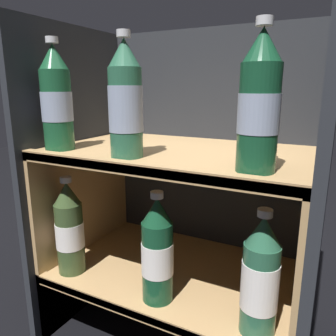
# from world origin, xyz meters

# --- Properties ---
(fridge_back_wall) EXTENTS (0.66, 0.02, 0.82)m
(fridge_back_wall) POSITION_xyz_m (0.00, 0.40, 0.41)
(fridge_back_wall) COLOR #23262B
(fridge_back_wall) RESTS_ON ground_plane
(fridge_side_left) EXTENTS (0.02, 0.43, 0.82)m
(fridge_side_left) POSITION_xyz_m (-0.32, 0.20, 0.41)
(fridge_side_left) COLOR #23262B
(fridge_side_left) RESTS_ON ground_plane
(fridge_side_right) EXTENTS (0.02, 0.43, 0.82)m
(fridge_side_right) POSITION_xyz_m (0.32, 0.20, 0.41)
(fridge_side_right) COLOR #23262B
(fridge_side_right) RESTS_ON ground_plane
(shelf_lower) EXTENTS (0.62, 0.39, 0.19)m
(shelf_lower) POSITION_xyz_m (0.00, 0.19, 0.16)
(shelf_lower) COLOR tan
(shelf_lower) RESTS_ON ground_plane
(shelf_upper) EXTENTS (0.62, 0.39, 0.52)m
(shelf_upper) POSITION_xyz_m (0.00, 0.19, 0.38)
(shelf_upper) COLOR tan
(shelf_upper) RESTS_ON ground_plane
(bottle_upper_front_0) EXTENTS (0.07, 0.07, 0.26)m
(bottle_upper_front_0) POSITION_xyz_m (-0.25, 0.06, 0.63)
(bottle_upper_front_0) COLOR #194C2D
(bottle_upper_front_0) RESTS_ON shelf_upper
(bottle_upper_front_1) EXTENTS (0.07, 0.07, 0.26)m
(bottle_upper_front_1) POSITION_xyz_m (-0.06, 0.06, 0.63)
(bottle_upper_front_1) COLOR #285B42
(bottle_upper_front_1) RESTS_ON shelf_upper
(bottle_upper_front_2) EXTENTS (0.07, 0.07, 0.26)m
(bottle_upper_front_2) POSITION_xyz_m (0.21, 0.06, 0.63)
(bottle_upper_front_2) COLOR #144228
(bottle_upper_front_2) RESTS_ON shelf_upper
(bottle_lower_front_0) EXTENTS (0.07, 0.07, 0.26)m
(bottle_lower_front_0) POSITION_xyz_m (-0.25, 0.06, 0.31)
(bottle_lower_front_0) COLOR #384C28
(bottle_lower_front_0) RESTS_ON shelf_lower
(bottle_lower_front_1) EXTENTS (0.07, 0.07, 0.26)m
(bottle_lower_front_1) POSITION_xyz_m (0.01, 0.06, 0.31)
(bottle_lower_front_1) COLOR #144228
(bottle_lower_front_1) RESTS_ON shelf_lower
(bottle_lower_front_2) EXTENTS (0.07, 0.07, 0.26)m
(bottle_lower_front_2) POSITION_xyz_m (0.23, 0.06, 0.30)
(bottle_lower_front_2) COLOR #285B42
(bottle_lower_front_2) RESTS_ON shelf_lower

